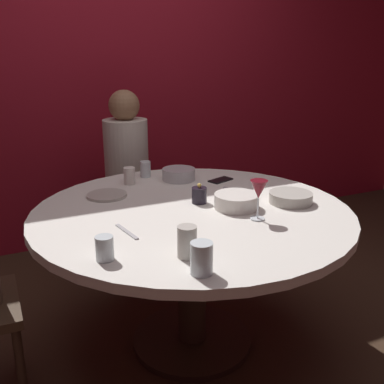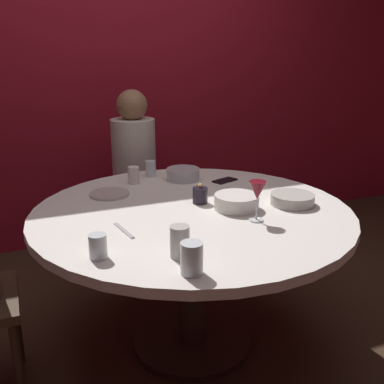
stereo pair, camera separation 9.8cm
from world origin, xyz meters
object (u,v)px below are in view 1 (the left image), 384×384
Objects in this scene: dining_table at (192,234)px; cup_center_front at (146,169)px; wine_glass at (259,191)px; cup_near_candle at (129,176)px; bowl_small_white at (236,201)px; candle_holder at (199,195)px; cell_phone at (221,180)px; dinner_plate at (107,195)px; bowl_serving_large at (179,174)px; seated_diner_back at (127,160)px; cup_by_right_diner at (202,258)px; cup_by_left_diner at (187,242)px; bowl_salad_center at (291,198)px; cup_far_edge at (105,248)px.

dining_table is 16.07× the size of cup_center_front.
cup_near_candle is (-0.34, 0.75, -0.08)m from wine_glass.
bowl_small_white is at bearing -60.63° from cup_near_candle.
candle_holder reaches higher than cell_phone.
dinner_plate is 1.08× the size of bowl_serving_large.
cell_phone is (0.28, 0.29, -0.04)m from candle_holder.
wine_glass reaches higher than dinner_plate.
dinner_plate is at bearing -136.42° from cup_near_candle.
seated_diner_back reaches higher than dining_table.
cup_by_right_diner is (-0.31, -0.64, 0.02)m from candle_holder.
cell_phone is at bearing 54.35° from cup_by_left_diner.
wine_glass is (0.20, -0.25, 0.26)m from dining_table.
seated_diner_back is at bearing 81.05° from cup_by_left_diner.
bowl_salad_center is 0.88m from cup_center_front.
cup_by_left_diner reaches higher than cup_center_front.
dinner_plate is at bearing -164.62° from bowl_serving_large.
dinner_plate is at bearing -138.68° from cup_center_front.
candle_holder is (0.07, -0.96, 0.03)m from seated_diner_back.
cup_by_right_diner is at bearing -109.74° from bowl_serving_large.
seated_diner_back is 1.12m from bowl_small_white.
wine_glass is 1.99× the size of cup_far_edge.
wine_glass is at bearing -86.96° from bowl_small_white.
cup_far_edge is (-0.70, -0.10, -0.08)m from wine_glass.
cup_by_left_diner is at bearing -120.29° from candle_holder.
cup_by_left_diner reaches higher than bowl_serving_large.
bowl_small_white is 1.88× the size of cup_by_right_diner.
bowl_small_white is 0.56m from cup_by_left_diner.
cup_center_front is at bearing -146.23° from cell_phone.
cup_near_candle is at bearing 67.22° from cup_far_edge.
wine_glass is (0.13, -0.30, 0.09)m from candle_holder.
cup_by_right_diner is 0.35m from cup_far_edge.
bowl_small_white is 0.67m from cup_near_candle.
cup_near_candle reaches higher than dining_table.
cell_phone is 1.10m from cup_far_edge.
wine_glass is 0.85× the size of bowl_salad_center.
dining_table is 7.94× the size of bowl_serving_large.
cup_by_right_diner is at bearing -115.51° from candle_holder.
cup_far_edge is (-0.57, -0.41, 0.00)m from candle_holder.
cup_far_edge is at bearing 159.51° from cup_by_left_diner.
wine_glass is 0.62m from cell_phone.
cup_by_left_diner is at bearing -101.72° from cup_center_front.
dinner_plate is 1.72× the size of cup_by_left_diner.
seated_diner_back is 5.79× the size of bowl_small_white.
bowl_small_white is at bearing 49.47° from cup_by_right_diner.
cell_phone is at bearing 0.47° from dinner_plate.
bowl_small_white is at bearing 21.40° from cup_far_edge.
seated_diner_back is 1.29m from wine_glass.
seated_diner_back is at bearing 103.81° from bowl_serving_large.
cup_near_candle is at bearing 133.69° from bowl_salad_center.
cup_near_candle is at bearing -141.95° from cup_center_front.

